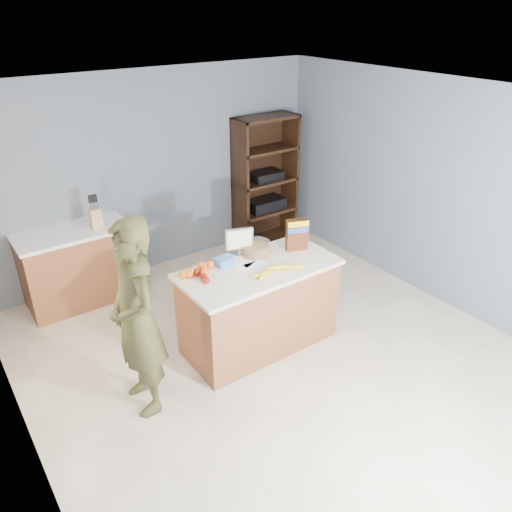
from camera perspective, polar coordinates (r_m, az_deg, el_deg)
floor at (r=5.08m, az=2.34°, el=-11.56°), size 4.50×5.00×0.02m
walls at (r=4.24m, az=2.76°, el=6.05°), size 4.52×5.02×2.51m
counter_peninsula at (r=5.03m, az=0.33°, el=-6.13°), size 1.56×0.76×0.90m
back_cabinet at (r=6.10m, az=-19.66°, el=-1.07°), size 1.24×0.62×0.90m
shelving_unit at (r=7.15m, az=0.83°, el=8.40°), size 0.90×0.40×1.80m
person at (r=4.19m, az=-13.52°, el=-7.08°), size 0.44×0.65×1.76m
knife_block at (r=5.85m, az=-17.85°, el=4.19°), size 0.12×0.10×0.31m
envelopes at (r=4.82m, az=-0.70°, el=-0.98°), size 0.32×0.20×0.00m
bananas at (r=4.67m, az=2.14°, el=-1.71°), size 0.54×0.24×0.05m
apples at (r=4.58m, az=-6.19°, el=-2.34°), size 0.08×0.24×0.07m
oranges at (r=4.68m, az=-6.66°, el=-1.64°), size 0.38×0.22×0.08m
blue_carton at (r=4.81m, az=-3.63°, el=-0.59°), size 0.19×0.14×0.08m
salad_bowl at (r=5.00m, az=-0.02°, el=0.81°), size 0.30×0.30×0.13m
tv at (r=4.95m, az=-1.93°, el=1.84°), size 0.28×0.13×0.28m
cereal_box at (r=5.05m, az=4.71°, el=2.69°), size 0.23×0.15×0.33m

